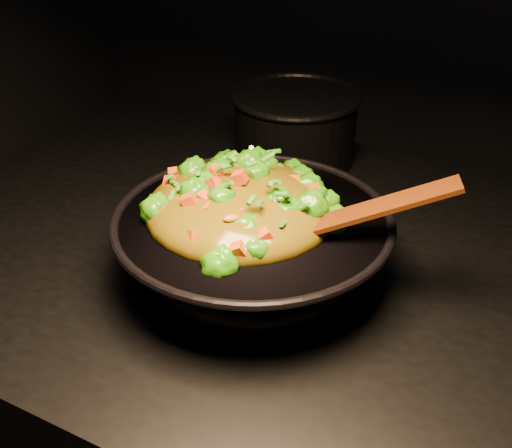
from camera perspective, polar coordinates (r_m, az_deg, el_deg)
The scene contains 5 objects.
stovetop at distance 1.37m, azimuth -0.36°, elevation -17.32°, with size 1.20×0.90×0.90m, color black.
wok at distance 0.95m, azimuth -0.28°, elevation -2.35°, with size 0.40×0.40×0.11m, color black, non-canonical shape.
stir_fry at distance 0.91m, azimuth -1.40°, elevation 3.71°, with size 0.28×0.28×0.10m, color #2C7C08, non-canonical shape.
spatula at distance 0.86m, azimuth 9.52°, elevation 1.08°, with size 0.26×0.04×0.01m, color #391A05.
back_pot at distance 1.32m, azimuth 3.51°, elevation 8.69°, with size 0.25×0.25×0.14m, color black.
Camera 1 is at (0.43, -0.79, 1.49)m, focal length 45.00 mm.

